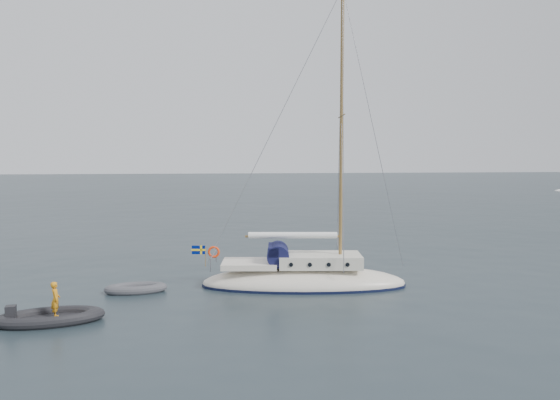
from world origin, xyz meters
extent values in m
plane|color=black|center=(0.00, 0.00, 0.00)|extent=(300.00, 300.00, 0.00)
ellipsoid|color=white|center=(-2.03, -2.67, 0.16)|extent=(9.75, 3.03, 1.63)
cube|color=silver|center=(-1.27, -2.67, 1.28)|extent=(3.90, 2.06, 0.60)
cube|color=white|center=(-4.63, -2.67, 1.11)|extent=(2.60, 2.06, 0.27)
cylinder|color=#13153B|center=(-3.27, -2.67, 1.58)|extent=(1.04, 1.79, 1.04)
cube|color=#13153B|center=(-3.49, -2.67, 1.79)|extent=(0.49, 1.79, 0.43)
cylinder|color=olive|center=(-0.29, -2.67, 7.48)|extent=(0.16, 0.16, 13.01)
cylinder|color=olive|center=(-0.29, -2.67, 8.13)|extent=(0.05, 2.38, 0.05)
cylinder|color=olive|center=(-2.57, -2.67, 2.44)|extent=(4.55, 0.11, 0.11)
cylinder|color=white|center=(-2.57, -2.67, 2.49)|extent=(4.23, 0.30, 0.30)
cylinder|color=gray|center=(-6.36, -2.67, 1.57)|extent=(0.04, 2.38, 0.04)
torus|color=#FA3A0E|center=(-6.42, -2.02, 1.57)|extent=(0.59, 0.11, 0.59)
cylinder|color=olive|center=(-6.74, -2.67, 1.46)|extent=(0.03, 0.03, 0.98)
cube|color=#001269|center=(-7.07, -2.67, 1.79)|extent=(0.65, 0.02, 0.41)
cube|color=yellow|center=(-7.07, -2.67, 1.79)|extent=(0.67, 0.03, 0.10)
cube|color=yellow|center=(-6.95, -2.67, 1.79)|extent=(0.10, 0.03, 0.43)
cylinder|color=black|center=(-2.68, -1.63, 1.28)|extent=(0.20, 0.07, 0.20)
cylinder|color=black|center=(-2.68, -3.71, 1.28)|extent=(0.20, 0.07, 0.20)
cylinder|color=black|center=(-1.81, -1.63, 1.28)|extent=(0.20, 0.07, 0.20)
cylinder|color=black|center=(-1.81, -3.71, 1.28)|extent=(0.20, 0.07, 0.20)
cylinder|color=black|center=(-0.94, -1.63, 1.28)|extent=(0.20, 0.07, 0.20)
cylinder|color=black|center=(-0.94, -3.71, 1.28)|extent=(0.20, 0.07, 0.20)
cylinder|color=black|center=(-0.08, -1.63, 1.28)|extent=(0.20, 0.07, 0.20)
cylinder|color=black|center=(-0.08, -3.71, 1.28)|extent=(0.20, 0.07, 0.20)
cube|color=#4E4E53|center=(-9.90, -2.83, 0.12)|extent=(1.72, 0.71, 0.10)
cube|color=black|center=(-12.46, -7.09, 0.14)|extent=(2.47, 1.03, 0.12)
cube|color=black|center=(-13.80, -7.09, 0.46)|extent=(0.36, 0.36, 0.62)
imported|color=orange|center=(-12.25, -7.09, 0.87)|extent=(0.37, 0.53, 1.37)
camera|label=1|loc=(-6.24, -28.10, 6.36)|focal=35.00mm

